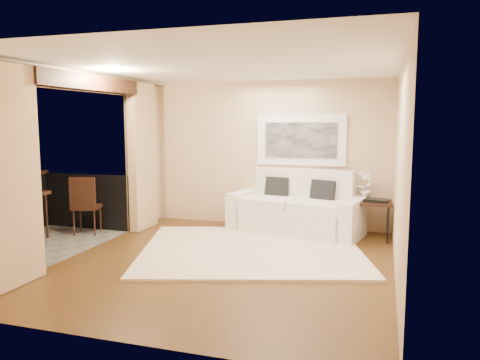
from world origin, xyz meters
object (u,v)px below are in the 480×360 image
at_px(sofa, 297,210).
at_px(balcony_chair_far, 85,201).
at_px(orchid, 366,184).
at_px(side_table, 374,205).
at_px(bistro_table, 20,197).
at_px(ice_bucket, 16,185).

bearing_deg(sofa, balcony_chair_far, -147.66).
relative_size(sofa, orchid, 4.75).
distance_m(side_table, balcony_chair_far, 4.92).
bearing_deg(bistro_table, orchid, 20.36).
bearing_deg(balcony_chair_far, orchid, 178.41).
relative_size(sofa, bistro_table, 3.02).
distance_m(balcony_chair_far, ice_bucket, 1.12).
relative_size(balcony_chair_far, ice_bucket, 5.08).
xyz_separation_m(bistro_table, ice_bucket, (-0.15, 0.09, 0.18)).
distance_m(side_table, ice_bucket, 5.96).
bearing_deg(balcony_chair_far, sofa, -177.56).
xyz_separation_m(sofa, balcony_chair_far, (-3.47, -1.29, 0.20)).
height_order(balcony_chair_far, ice_bucket, balcony_chair_far).
xyz_separation_m(sofa, orchid, (1.16, 0.07, 0.51)).
height_order(side_table, bistro_table, bistro_table).
bearing_deg(side_table, orchid, 131.28).
height_order(orchid, bistro_table, orchid).
distance_m(side_table, orchid, 0.39).
bearing_deg(ice_bucket, orchid, 19.00).
xyz_separation_m(balcony_chair_far, ice_bucket, (-0.92, -0.56, 0.32)).
bearing_deg(side_table, sofa, 175.59).
bearing_deg(sofa, side_table, 7.59).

